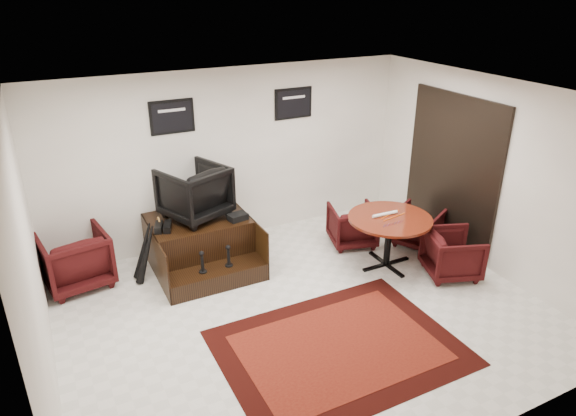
# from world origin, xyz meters

# --- Properties ---
(ground) EXTENTS (6.00, 6.00, 0.00)m
(ground) POSITION_xyz_m (0.00, 0.00, 0.00)
(ground) COLOR silver
(ground) RESTS_ON ground
(room_shell) EXTENTS (6.02, 5.02, 2.81)m
(room_shell) POSITION_xyz_m (0.41, 0.12, 1.79)
(room_shell) COLOR white
(room_shell) RESTS_ON ground
(area_rug) EXTENTS (2.75, 2.06, 0.01)m
(area_rug) POSITION_xyz_m (0.01, -0.81, 0.01)
(area_rug) COLOR black
(area_rug) RESTS_ON ground
(shine_podium) EXTENTS (1.45, 1.50, 0.75)m
(shine_podium) POSITION_xyz_m (-0.81, 1.78, 0.35)
(shine_podium) COLOR black
(shine_podium) RESTS_ON ground
(shine_chair) EXTENTS (1.08, 1.05, 0.87)m
(shine_chair) POSITION_xyz_m (-0.81, 1.93, 1.18)
(shine_chair) COLOR black
(shine_chair) RESTS_ON shine_podium
(shoes_pair) EXTENTS (0.30, 0.33, 0.10)m
(shoes_pair) POSITION_xyz_m (-1.36, 1.70, 0.80)
(shoes_pair) COLOR black
(shoes_pair) RESTS_ON shine_podium
(polish_kit) EXTENTS (0.30, 0.24, 0.09)m
(polish_kit) POSITION_xyz_m (-0.30, 1.55, 0.80)
(polish_kit) COLOR black
(polish_kit) RESTS_ON shine_podium
(umbrella_black) EXTENTS (0.33, 0.12, 0.89)m
(umbrella_black) POSITION_xyz_m (-1.65, 1.68, 0.44)
(umbrella_black) COLOR black
(umbrella_black) RESTS_ON ground
(umbrella_hooked) EXTENTS (0.32, 0.12, 0.87)m
(umbrella_hooked) POSITION_xyz_m (-1.65, 1.83, 0.44)
(umbrella_hooked) COLOR black
(umbrella_hooked) RESTS_ON ground
(armchair_side) EXTENTS (0.98, 0.93, 0.89)m
(armchair_side) POSITION_xyz_m (-2.55, 2.05, 0.44)
(armchair_side) COLOR black
(armchair_side) RESTS_ON ground
(meeting_table) EXTENTS (1.23, 1.23, 0.80)m
(meeting_table) POSITION_xyz_m (1.68, 0.51, 0.71)
(meeting_table) COLOR #48190A
(meeting_table) RESTS_ON ground
(table_chair_back) EXTENTS (0.86, 0.83, 0.72)m
(table_chair_back) POSITION_xyz_m (1.60, 1.35, 0.36)
(table_chair_back) COLOR black
(table_chair_back) RESTS_ON ground
(table_chair_window) EXTENTS (0.89, 0.91, 0.71)m
(table_chair_window) POSITION_xyz_m (2.55, 0.83, 0.35)
(table_chair_window) COLOR black
(table_chair_window) RESTS_ON ground
(table_chair_corner) EXTENTS (0.89, 0.91, 0.75)m
(table_chair_corner) POSITION_xyz_m (2.36, -0.13, 0.37)
(table_chair_corner) COLOR black
(table_chair_corner) RESTS_ON ground
(paper_roll) EXTENTS (0.42, 0.07, 0.05)m
(paper_roll) POSITION_xyz_m (1.65, 0.59, 0.83)
(paper_roll) COLOR white
(paper_roll) RESTS_ON meeting_table
(table_clutter) EXTENTS (0.57, 0.38, 0.01)m
(table_clutter) POSITION_xyz_m (1.70, 0.48, 0.81)
(table_clutter) COLOR #E8570C
(table_clutter) RESTS_ON meeting_table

